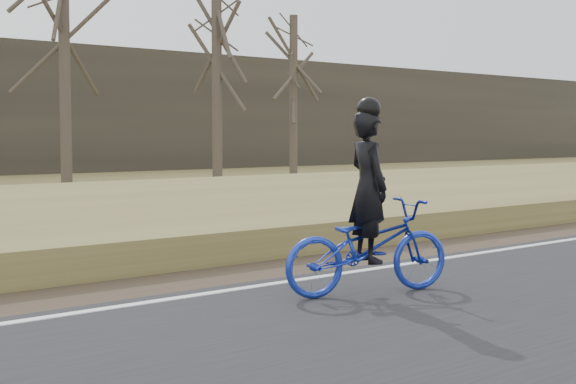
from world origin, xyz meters
TOP-DOWN VIEW (x-y plane):
  - ground at (0.00, 0.00)m, footprint 120.00×120.00m
  - edge_line at (0.00, 0.20)m, footprint 120.00×0.12m
  - shoulder at (0.00, 1.20)m, footprint 120.00×1.60m
  - cyclist at (2.99, -0.89)m, footprint 2.08×1.19m
  - bare_tree_center at (7.43, 17.23)m, footprint 0.36×0.36m
  - bare_tree_right at (12.29, 15.85)m, footprint 0.36×0.36m
  - bare_tree_far_right at (18.68, 19.52)m, footprint 0.36×0.36m

SIDE VIEW (x-z plane):
  - ground at x=0.00m, z-range 0.00..0.00m
  - shoulder at x=0.00m, z-range 0.00..0.04m
  - edge_line at x=0.00m, z-range 0.06..0.07m
  - cyclist at x=2.99m, z-range -0.34..1.81m
  - bare_tree_far_right at x=18.68m, z-range 0.00..6.86m
  - bare_tree_right at x=12.29m, z-range 0.00..7.82m
  - bare_tree_center at x=7.43m, z-range 0.00..9.35m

